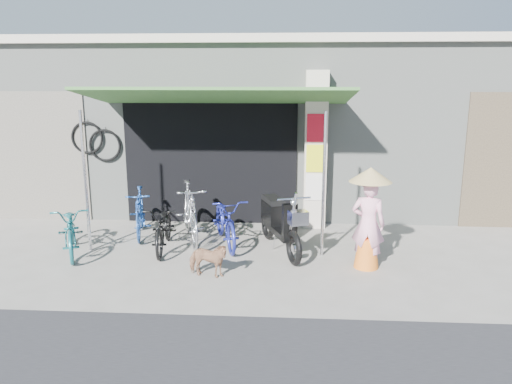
# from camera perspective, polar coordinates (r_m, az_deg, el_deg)

# --- Properties ---
(ground) EXTENTS (80.00, 80.00, 0.00)m
(ground) POSITION_cam_1_polar(r_m,az_deg,el_deg) (7.65, 1.04, -9.04)
(ground) COLOR gray
(ground) RESTS_ON ground
(bicycle_shop) EXTENTS (12.30, 5.30, 3.66)m
(bicycle_shop) POSITION_cam_1_polar(r_m,az_deg,el_deg) (12.22, 2.14, 8.12)
(bicycle_shop) COLOR gray
(bicycle_shop) RESTS_ON ground
(shop_pillar) EXTENTS (0.42, 0.44, 3.00)m
(shop_pillar) POSITION_cam_1_polar(r_m,az_deg,el_deg) (9.64, 6.81, 4.73)
(shop_pillar) COLOR beige
(shop_pillar) RESTS_ON ground
(awning) EXTENTS (4.60, 1.88, 2.72)m
(awning) POSITION_cam_1_polar(r_m,az_deg,el_deg) (8.80, -4.40, 10.64)
(awning) COLOR #34632C
(awning) RESTS_ON ground
(neighbour_left) EXTENTS (2.60, 0.06, 2.60)m
(neighbour_left) POSITION_cam_1_polar(r_m,az_deg,el_deg) (11.15, -24.94, 3.68)
(neighbour_left) COLOR #6B665B
(neighbour_left) RESTS_ON ground
(bike_teal) EXTENTS (1.16, 1.71, 0.85)m
(bike_teal) POSITION_cam_1_polar(r_m,az_deg,el_deg) (8.80, -20.36, -3.97)
(bike_teal) COLOR #165F66
(bike_teal) RESTS_ON ground
(bike_blue) EXTENTS (0.73, 1.53, 0.89)m
(bike_blue) POSITION_cam_1_polar(r_m,az_deg,el_deg) (9.40, -13.14, -2.31)
(bike_blue) COLOR #214B98
(bike_blue) RESTS_ON ground
(bike_black) EXTENTS (0.68, 1.56, 0.80)m
(bike_black) POSITION_cam_1_polar(r_m,az_deg,el_deg) (8.58, -10.46, -3.96)
(bike_black) COLOR black
(bike_black) RESTS_ON ground
(bike_silver) EXTENTS (1.02, 1.84, 1.06)m
(bike_silver) POSITION_cam_1_polar(r_m,az_deg,el_deg) (8.91, -7.55, -2.33)
(bike_silver) COLOR #B9B8BD
(bike_silver) RESTS_ON ground
(bike_navy) EXTENTS (1.06, 1.78, 0.88)m
(bike_navy) POSITION_cam_1_polar(r_m,az_deg,el_deg) (8.69, -3.47, -3.25)
(bike_navy) COLOR navy
(bike_navy) RESTS_ON ground
(street_dog) EXTENTS (0.67, 0.40, 0.53)m
(street_dog) POSITION_cam_1_polar(r_m,az_deg,el_deg) (7.38, -5.54, -7.72)
(street_dog) COLOR tan
(street_dog) RESTS_ON ground
(moped) EXTENTS (0.85, 1.84, 1.08)m
(moped) POSITION_cam_1_polar(r_m,az_deg,el_deg) (8.40, 2.65, -3.47)
(moped) COLOR black
(moped) RESTS_ON ground
(nun) EXTENTS (0.64, 0.64, 1.57)m
(nun) POSITION_cam_1_polar(r_m,az_deg,el_deg) (7.74, 12.73, -2.91)
(nun) COLOR #F3A4BE
(nun) RESTS_ON ground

